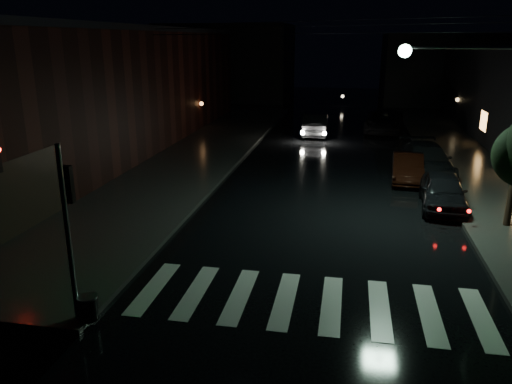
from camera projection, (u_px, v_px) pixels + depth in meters
The scene contains 14 objects.
ground at pixel (190, 301), 12.89m from camera, with size 120.00×120.00×0.00m, color black.
sidewalk_left at pixel (181, 163), 26.90m from camera, with size 6.00×44.00×0.15m, color #282826.
sidewalk_right at pixel (476, 177), 24.26m from camera, with size 4.00×44.00×0.15m, color #282826.
building_left at pixel (75, 92), 29.01m from camera, with size 10.00×36.00×7.00m, color black.
building_far_left at pixel (227, 62), 55.75m from camera, with size 14.00×10.00×8.00m, color black.
building_far_right at pixel (452, 69), 51.66m from camera, with size 14.00×10.00×7.00m, color black.
crosswalk at pixel (308, 302), 12.83m from camera, with size 9.00×3.00×0.01m, color beige.
signal_pole_corner at pixel (79, 264), 11.45m from camera, with size 0.68×0.61×4.20m.
utility_pole at pixel (505, 98), 16.56m from camera, with size 4.92×0.44×8.00m.
parked_car_a at pixel (443, 191), 19.78m from camera, with size 1.66×4.14×1.41m, color black.
parked_car_b at pixel (407, 168), 23.63m from camera, with size 1.37×3.93×1.30m, color black.
parked_car_c at pixel (426, 160), 24.50m from camera, with size 2.16×5.32×1.54m, color black.
parked_car_d at pixel (384, 121), 36.13m from camera, with size 2.60×5.64×1.57m, color black.
oncoming_car at pixel (315, 125), 34.72m from camera, with size 1.62×4.64×1.53m, color black.
Camera 1 is at (3.79, -10.98, 6.49)m, focal length 35.00 mm.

